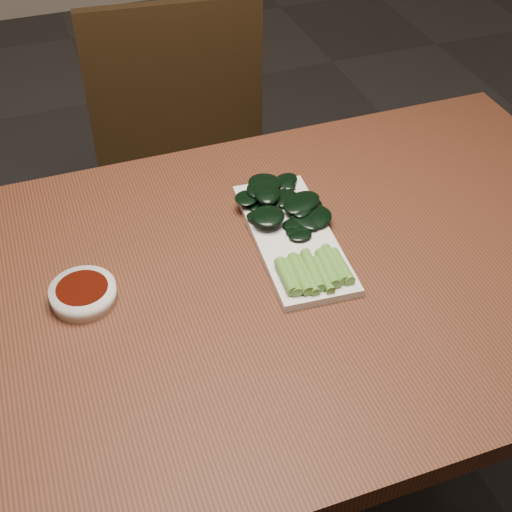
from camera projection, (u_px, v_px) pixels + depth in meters
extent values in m
cube|color=#4C2515|center=(249.00, 290.00, 1.16)|extent=(1.40, 0.80, 0.04)
cylinder|color=#4C2515|center=(443.00, 247.00, 1.81)|extent=(0.05, 0.05, 0.71)
cube|color=black|center=(196.00, 212.00, 1.79)|extent=(0.48, 0.48, 0.04)
cylinder|color=black|center=(139.00, 341.00, 1.77)|extent=(0.04, 0.04, 0.41)
cylinder|color=black|center=(286.00, 314.00, 1.84)|extent=(0.04, 0.04, 0.41)
cylinder|color=black|center=(123.00, 244.00, 2.04)|extent=(0.04, 0.04, 0.41)
cylinder|color=black|center=(251.00, 224.00, 2.11)|extent=(0.04, 0.04, 0.41)
cube|color=black|center=(176.00, 88.00, 1.78)|extent=(0.44, 0.07, 0.44)
cylinder|color=silver|center=(83.00, 294.00, 1.10)|extent=(0.10, 0.10, 0.03)
cylinder|color=#3C0D05|center=(82.00, 288.00, 1.09)|extent=(0.08, 0.08, 0.00)
cube|color=silver|center=(293.00, 237.00, 1.21)|extent=(0.15, 0.33, 0.01)
cylinder|color=#558C30|center=(286.00, 276.00, 1.12)|extent=(0.02, 0.08, 0.02)
cylinder|color=#558C30|center=(292.00, 277.00, 1.12)|extent=(0.03, 0.08, 0.02)
cylinder|color=#558C30|center=(300.00, 274.00, 1.12)|extent=(0.02, 0.09, 0.02)
cylinder|color=#558C30|center=(306.00, 274.00, 1.12)|extent=(0.02, 0.09, 0.01)
cylinder|color=#558C30|center=(313.00, 270.00, 1.13)|extent=(0.03, 0.09, 0.02)
cylinder|color=#558C30|center=(323.00, 274.00, 1.12)|extent=(0.02, 0.08, 0.01)
cylinder|color=#558C30|center=(328.00, 268.00, 1.13)|extent=(0.03, 0.08, 0.02)
cylinder|color=#558C30|center=(335.00, 264.00, 1.14)|extent=(0.02, 0.08, 0.02)
cylinder|color=#558C30|center=(341.00, 266.00, 1.14)|extent=(0.02, 0.07, 0.02)
ellipsoid|color=black|center=(284.00, 198.00, 1.27)|extent=(0.07, 0.06, 0.01)
ellipsoid|color=black|center=(268.00, 216.00, 1.22)|extent=(0.08, 0.08, 0.01)
ellipsoid|color=black|center=(283.00, 184.00, 1.31)|extent=(0.06, 0.06, 0.01)
ellipsoid|color=black|center=(268.00, 198.00, 1.27)|extent=(0.08, 0.08, 0.01)
ellipsoid|color=black|center=(303.00, 216.00, 1.23)|extent=(0.06, 0.09, 0.01)
ellipsoid|color=black|center=(265.00, 182.00, 1.28)|extent=(0.08, 0.08, 0.01)
ellipsoid|color=black|center=(262.00, 217.00, 1.23)|extent=(0.06, 0.06, 0.01)
ellipsoid|color=black|center=(246.00, 198.00, 1.26)|extent=(0.06, 0.06, 0.01)
ellipsoid|color=black|center=(261.00, 186.00, 1.28)|extent=(0.09, 0.09, 0.01)
ellipsoid|color=black|center=(302.00, 210.00, 1.24)|extent=(0.05, 0.06, 0.01)
ellipsoid|color=black|center=(305.00, 205.00, 1.26)|extent=(0.07, 0.05, 0.01)
ellipsoid|color=black|center=(303.00, 203.00, 1.26)|extent=(0.06, 0.06, 0.01)
ellipsoid|color=black|center=(314.00, 216.00, 1.23)|extent=(0.09, 0.09, 0.01)
ellipsoid|color=black|center=(285.00, 181.00, 1.31)|extent=(0.07, 0.07, 0.01)
ellipsoid|color=black|center=(268.00, 190.00, 1.28)|extent=(0.05, 0.04, 0.01)
ellipsoid|color=black|center=(302.00, 202.00, 1.25)|extent=(0.09, 0.08, 0.01)
ellipsoid|color=black|center=(258.00, 201.00, 1.27)|extent=(0.08, 0.08, 0.01)
ellipsoid|color=black|center=(267.00, 192.00, 1.26)|extent=(0.06, 0.08, 0.02)
ellipsoid|color=black|center=(293.00, 230.00, 1.21)|extent=(0.04, 0.04, 0.01)
ellipsoid|color=black|center=(300.00, 235.00, 1.20)|extent=(0.04, 0.03, 0.01)
ellipsoid|color=black|center=(301.00, 227.00, 1.21)|extent=(0.04, 0.05, 0.01)
ellipsoid|color=black|center=(296.00, 224.00, 1.22)|extent=(0.05, 0.04, 0.01)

